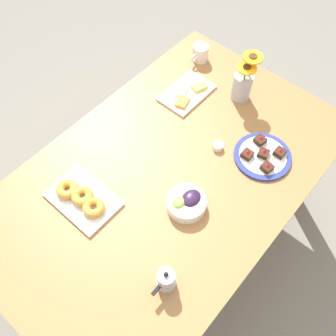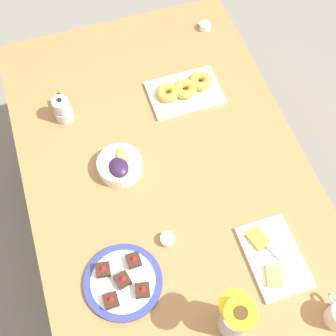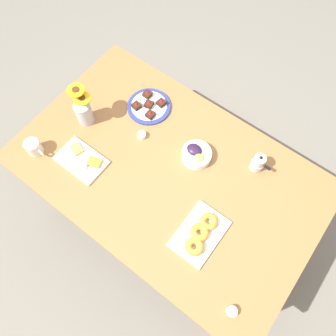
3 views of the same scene
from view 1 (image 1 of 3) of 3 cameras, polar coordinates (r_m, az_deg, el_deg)
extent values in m
plane|color=slate|center=(2.24, 0.00, -10.76)|extent=(6.00, 6.00, 0.00)
cube|color=#9E6B3D|center=(1.60, 0.00, -1.16)|extent=(1.60, 1.00, 0.04)
cube|color=#9E6B3D|center=(2.40, 3.78, 11.07)|extent=(0.07, 0.07, 0.70)
cube|color=#9E6B3D|center=(1.99, -24.11, -13.31)|extent=(0.07, 0.07, 0.70)
cube|color=#9E6B3D|center=(2.20, 21.04, -0.11)|extent=(0.07, 0.07, 0.70)
cylinder|color=silver|center=(2.01, 4.97, 17.09)|extent=(0.08, 0.08, 0.09)
cylinder|color=brown|center=(1.99, 5.06, 17.89)|extent=(0.07, 0.07, 0.00)
torus|color=silver|center=(1.98, 3.99, 16.36)|extent=(0.05, 0.01, 0.05)
cylinder|color=white|center=(1.48, 2.80, -5.38)|extent=(0.16, 0.16, 0.05)
ellipsoid|color=#2D1938|center=(1.47, 3.57, -4.68)|extent=(0.09, 0.07, 0.04)
ellipsoid|color=#9EC14C|center=(1.46, 1.65, -5.34)|extent=(0.06, 0.05, 0.04)
cube|color=white|center=(1.86, 2.86, 11.36)|extent=(0.26, 0.17, 0.01)
cube|color=#EFB74C|center=(1.87, 4.81, 12.25)|extent=(0.08, 0.07, 0.02)
cube|color=white|center=(1.84, 1.99, 11.65)|extent=(0.08, 0.07, 0.02)
cube|color=orange|center=(1.79, 2.19, 10.04)|extent=(0.08, 0.07, 0.02)
cube|color=white|center=(1.55, -12.80, -4.69)|extent=(0.19, 0.28, 0.01)
torus|color=gold|center=(1.56, -15.11, -3.13)|extent=(0.10, 0.10, 0.04)
torus|color=gold|center=(1.53, -12.90, -4.19)|extent=(0.12, 0.12, 0.04)
torus|color=gold|center=(1.49, -11.25, -5.91)|extent=(0.12, 0.12, 0.03)
cylinder|color=white|center=(1.65, 7.60, 3.32)|extent=(0.05, 0.05, 0.03)
cylinder|color=#C68923|center=(1.65, 7.64, 3.52)|extent=(0.04, 0.04, 0.01)
cylinder|color=navy|center=(1.67, 14.20, 1.75)|extent=(0.25, 0.25, 0.01)
cylinder|color=white|center=(1.67, 14.21, 1.79)|extent=(0.20, 0.20, 0.01)
cube|color=#381E14|center=(1.67, 16.67, 2.28)|extent=(0.04, 0.04, 0.02)
cone|color=red|center=(1.66, 16.83, 2.65)|extent=(0.02, 0.02, 0.01)
cube|color=#381E14|center=(1.61, 14.85, 0.10)|extent=(0.05, 0.05, 0.02)
cone|color=red|center=(1.60, 15.00, 0.46)|extent=(0.02, 0.02, 0.01)
cube|color=#381E14|center=(1.69, 13.86, 4.13)|extent=(0.05, 0.05, 0.02)
cone|color=red|center=(1.68, 14.00, 4.52)|extent=(0.02, 0.02, 0.01)
cube|color=#381E14|center=(1.63, 11.97, 2.04)|extent=(0.04, 0.04, 0.02)
cone|color=red|center=(1.62, 12.09, 2.42)|extent=(0.02, 0.02, 0.01)
cube|color=#381E14|center=(1.65, 14.35, 2.16)|extent=(0.05, 0.05, 0.02)
cone|color=red|center=(1.64, 14.49, 2.54)|extent=(0.02, 0.02, 0.01)
cylinder|color=#B2B2BC|center=(1.83, 11.16, 12.08)|extent=(0.09, 0.09, 0.14)
cylinder|color=#3D702D|center=(1.75, 12.47, 14.82)|extent=(0.01, 0.01, 0.10)
cylinder|color=orange|center=(1.72, 12.81, 16.13)|extent=(0.09, 0.09, 0.01)
cylinder|color=#472D14|center=(1.71, 12.85, 16.28)|extent=(0.04, 0.04, 0.01)
cylinder|color=#3D702D|center=(1.75, 11.70, 13.88)|extent=(0.01, 0.01, 0.06)
cylinder|color=yellow|center=(1.72, 11.90, 14.69)|extent=(0.09, 0.09, 0.01)
cylinder|color=#472D14|center=(1.72, 11.94, 14.84)|extent=(0.04, 0.04, 0.01)
cylinder|color=#B7B7BC|center=(1.37, -0.28, -16.93)|extent=(0.07, 0.07, 0.05)
cylinder|color=#B7B7BC|center=(1.34, -0.29, -16.60)|extent=(0.05, 0.05, 0.01)
cylinder|color=#B7B7BC|center=(1.32, -0.29, -16.29)|extent=(0.06, 0.06, 0.04)
sphere|color=black|center=(1.29, -0.30, -15.91)|extent=(0.02, 0.02, 0.02)
cube|color=black|center=(1.32, -1.88, -18.19)|extent=(0.04, 0.01, 0.01)
camera|label=2|loc=(1.42, 50.42, 51.33)|focal=50.00mm
camera|label=3|loc=(1.14, -67.97, 49.13)|focal=35.00mm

